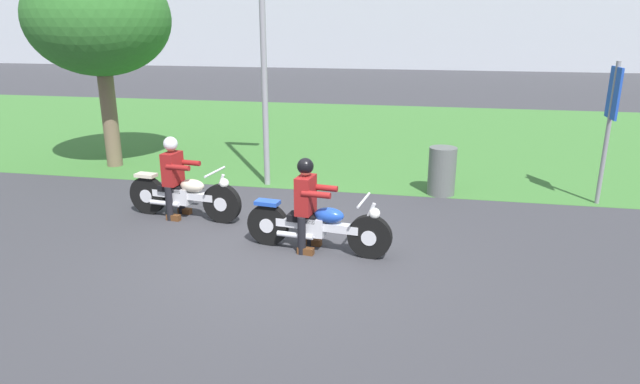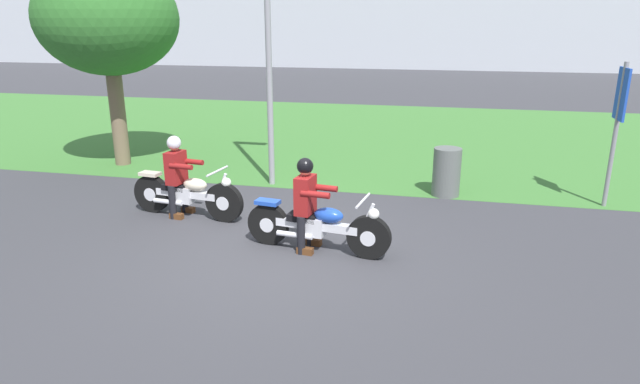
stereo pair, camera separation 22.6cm
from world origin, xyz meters
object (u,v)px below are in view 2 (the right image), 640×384
at_px(motorcycle_lead, 317,226).
at_px(motorcycle_follow, 187,194).
at_px(sign_banner, 619,113).
at_px(tree_roadside, 108,19).
at_px(trash_can, 447,172).
at_px(rider_follow, 177,170).
at_px(rider_lead, 307,197).

xyz_separation_m(motorcycle_lead, motorcycle_follow, (-2.53, 0.96, 0.01)).
xyz_separation_m(motorcycle_lead, sign_banner, (4.69, 3.18, 1.33)).
bearing_deg(motorcycle_lead, tree_roadside, 151.98).
height_order(trash_can, sign_banner, sign_banner).
xyz_separation_m(motorcycle_lead, tree_roadside, (-5.69, 4.02, 2.90)).
xyz_separation_m(motorcycle_follow, rider_follow, (-0.17, 0.02, 0.42)).
bearing_deg(tree_roadside, motorcycle_lead, -35.25).
bearing_deg(trash_can, tree_roadside, 173.76).
bearing_deg(sign_banner, rider_follow, -163.48).
bearing_deg(motorcycle_follow, rider_lead, -14.45).
relative_size(motorcycle_follow, rider_follow, 1.50).
bearing_deg(sign_banner, trash_can, 179.54).
bearing_deg(tree_roadside, rider_follow, -45.40).
bearing_deg(tree_roadside, motorcycle_follow, -44.07).
bearing_deg(tree_roadside, rider_lead, -35.90).
bearing_deg(motorcycle_lead, rider_follow, 167.14).
relative_size(rider_lead, sign_banner, 0.54).
bearing_deg(sign_banner, tree_roadside, 175.35).
distance_m(rider_lead, sign_banner, 5.86).
bearing_deg(rider_lead, rider_follow, 166.39).
height_order(motorcycle_lead, motorcycle_follow, motorcycle_follow).
relative_size(motorcycle_follow, sign_banner, 0.82).
height_order(motorcycle_follow, tree_roadside, tree_roadside).
xyz_separation_m(rider_lead, rider_follow, (-2.53, 0.96, 0.01)).
relative_size(motorcycle_follow, trash_can, 2.26).
xyz_separation_m(motorcycle_lead, rider_follow, (-2.70, 0.99, 0.44)).
distance_m(motorcycle_follow, rider_follow, 0.46).
distance_m(rider_lead, motorcycle_follow, 2.58).
relative_size(tree_roadside, sign_banner, 1.75).
distance_m(trash_can, sign_banner, 3.13).
relative_size(motorcycle_lead, motorcycle_follow, 1.04).
bearing_deg(motorcycle_lead, sign_banner, 41.36).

